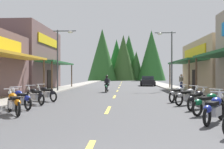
% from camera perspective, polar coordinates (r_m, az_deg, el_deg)
% --- Properties ---
extents(ground, '(10.36, 78.77, 0.10)m').
position_cam_1_polar(ground, '(27.23, 1.48, -3.53)').
color(ground, '#4C4C4F').
extents(sidewalk_left, '(2.34, 78.77, 0.12)m').
position_cam_1_polar(sidewalk_left, '(28.14, -11.56, -3.19)').
color(sidewalk_left, '#9E9991').
rests_on(sidewalk_left, ground).
extents(sidewalk_right, '(2.34, 78.77, 0.12)m').
position_cam_1_polar(sidewalk_right, '(27.77, 14.71, -3.23)').
color(sidewalk_right, '#9E9991').
rests_on(sidewalk_right, ground).
extents(centerline_dashes, '(0.16, 56.69, 0.01)m').
position_cam_1_polar(centerline_dashes, '(32.57, 1.76, -2.84)').
color(centerline_dashes, '#E0C64C').
rests_on(centerline_dashes, ground).
extents(storefront_left_far, '(8.93, 9.54, 6.69)m').
position_cam_1_polar(storefront_left_far, '(28.57, -21.37, 3.45)').
color(storefront_left_far, brown).
rests_on(storefront_left_far, ground).
extents(streetlamp_left, '(2.14, 0.30, 5.82)m').
position_cam_1_polar(streetlamp_left, '(23.43, -11.83, 5.39)').
color(streetlamp_left, '#474C51').
rests_on(streetlamp_left, ground).
extents(streetlamp_right, '(2.14, 0.30, 6.05)m').
position_cam_1_polar(streetlamp_right, '(25.90, 13.10, 5.17)').
color(streetlamp_right, '#474C51').
rests_on(streetlamp_right, ground).
extents(motorcycle_parked_right_1, '(1.35, 1.78, 1.04)m').
position_cam_1_polar(motorcycle_parked_right_1, '(8.98, 22.82, -7.36)').
color(motorcycle_parked_right_1, black).
rests_on(motorcycle_parked_right_1, ground).
extents(motorcycle_parked_right_2, '(1.75, 1.39, 1.04)m').
position_cam_1_polar(motorcycle_parked_right_2, '(10.70, 21.65, -6.17)').
color(motorcycle_parked_right_2, black).
rests_on(motorcycle_parked_right_2, ground).
extents(motorcycle_parked_right_3, '(1.41, 1.74, 1.04)m').
position_cam_1_polar(motorcycle_parked_right_3, '(12.19, 19.31, -5.40)').
color(motorcycle_parked_right_3, black).
rests_on(motorcycle_parked_right_3, ground).
extents(motorcycle_parked_right_4, '(1.72, 1.43, 1.04)m').
position_cam_1_polar(motorcycle_parked_right_4, '(13.74, 17.29, -4.79)').
color(motorcycle_parked_right_4, black).
rests_on(motorcycle_parked_right_4, ground).
extents(motorcycle_parked_right_5, '(1.43, 1.72, 1.04)m').
position_cam_1_polar(motorcycle_parked_right_5, '(15.22, 15.16, -4.32)').
color(motorcycle_parked_right_5, black).
rests_on(motorcycle_parked_right_5, ground).
extents(motorcycle_parked_left_1, '(1.36, 1.77, 1.04)m').
position_cam_1_polar(motorcycle_parked_left_1, '(10.86, -22.01, -6.08)').
color(motorcycle_parked_left_1, black).
rests_on(motorcycle_parked_left_1, ground).
extents(motorcycle_parked_left_2, '(1.69, 1.47, 1.04)m').
position_cam_1_polar(motorcycle_parked_left_2, '(12.43, -20.62, -5.30)').
color(motorcycle_parked_left_2, black).
rests_on(motorcycle_parked_left_2, ground).
extents(motorcycle_parked_left_3, '(1.63, 1.53, 1.04)m').
position_cam_1_polar(motorcycle_parked_left_3, '(14.15, -17.58, -4.64)').
color(motorcycle_parked_left_3, black).
rests_on(motorcycle_parked_left_3, ground).
extents(motorcycle_parked_left_4, '(1.81, 1.31, 1.04)m').
position_cam_1_polar(motorcycle_parked_left_4, '(15.57, -15.21, -4.22)').
color(motorcycle_parked_left_4, black).
rests_on(motorcycle_parked_left_4, ground).
extents(rider_cruising_lead, '(0.60, 2.14, 1.57)m').
position_cam_1_polar(rider_cruising_lead, '(22.46, -1.21, -2.48)').
color(rider_cruising_lead, black).
rests_on(rider_cruising_lead, ground).
extents(pedestrian_by_shop, '(0.51, 0.40, 1.66)m').
position_cam_1_polar(pedestrian_by_shop, '(26.64, 15.92, -1.43)').
color(pedestrian_by_shop, '#333F8C').
rests_on(pedestrian_by_shop, ground).
extents(parked_car_curbside, '(2.20, 4.37, 1.40)m').
position_cam_1_polar(parked_car_curbside, '(35.43, 8.32, -1.51)').
color(parked_car_curbside, black).
rests_on(parked_car_curbside, ground).
extents(treeline_backdrop, '(20.82, 13.65, 13.72)m').
position_cam_1_polar(treeline_backdrop, '(67.37, 3.20, 4.09)').
color(treeline_backdrop, '#1F6823').
rests_on(treeline_backdrop, ground).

